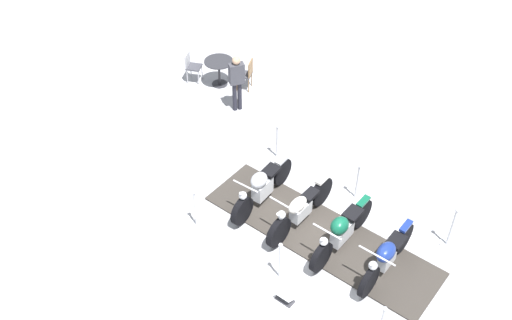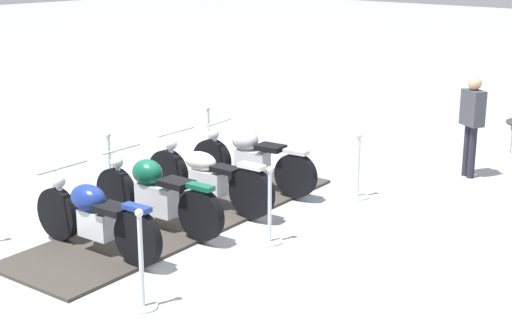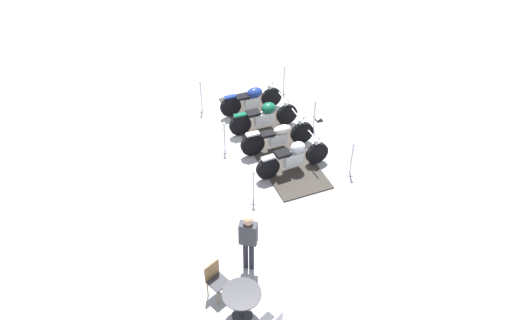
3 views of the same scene
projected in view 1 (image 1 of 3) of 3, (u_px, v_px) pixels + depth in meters
The scene contains 16 objects.
ground_plane at pixel (320, 235), 13.02m from camera, with size 80.00×80.00×0.00m, color #B2B2B7.
display_platform at pixel (320, 234), 13.01m from camera, with size 5.38×1.51×0.04m, color #38332D.
motorcycle_chrome at pixel (262, 187), 13.41m from camera, with size 0.65×2.23×0.99m.
motorcycle_cream at pixel (300, 209), 12.93m from camera, with size 0.77×2.30×1.04m.
motorcycle_forest at pixel (342, 231), 12.41m from camera, with size 0.68×2.24×1.00m.
motorcycle_navy at pixel (387, 256), 11.92m from camera, with size 0.78×2.11×1.01m.
stanchion_right_mid at pixel (280, 266), 11.93m from camera, with size 0.30×0.30×1.05m.
stanchion_right_front at pixel (196, 214), 13.00m from camera, with size 0.31×0.31×1.06m.
stanchion_left_mid at pixel (356, 187), 13.67m from camera, with size 0.32×0.32×1.02m.
stanchion_left_front at pixel (277, 148), 14.76m from camera, with size 0.36×0.36×1.01m.
stanchion_left_rear at pixel (450, 233), 12.57m from camera, with size 0.31×0.31×1.10m.
info_placard at pixel (285, 298), 11.70m from camera, with size 0.39×0.26×0.21m.
cafe_table at pixel (219, 67), 16.97m from camera, with size 0.83×0.83×0.79m.
cafe_chair_near_table at pixel (247, 73), 16.85m from camera, with size 0.54×0.54×0.92m.
cafe_chair_across_table at pixel (192, 65), 17.15m from camera, with size 0.55×0.55×0.89m.
bystander_person at pixel (237, 79), 15.79m from camera, with size 0.38×0.46×1.67m.
Camera 1 is at (5.04, -7.19, 9.86)m, focal length 41.89 mm.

